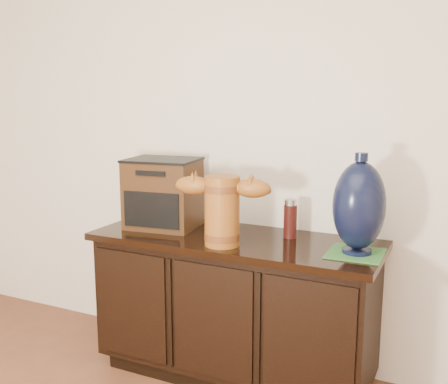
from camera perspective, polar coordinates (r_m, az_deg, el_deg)
The scene contains 6 objects.
sideboard at distance 2.77m, azimuth 1.17°, elevation -12.27°, with size 1.46×0.56×0.75m.
terracotta_vessel at distance 2.46m, azimuth -0.20°, elevation -1.60°, with size 0.47×0.20×0.33m.
tv_radio at distance 2.82m, azimuth -6.65°, elevation -0.12°, with size 0.40×0.34×0.37m.
green_mat at distance 2.44m, azimuth 14.14°, elevation -6.49°, with size 0.24×0.24×0.01m, color #336C30.
lamp_base at distance 2.39m, azimuth 14.49°, elevation -1.49°, with size 0.24×0.24×0.45m.
spray_can at distance 2.63m, azimuth 7.23°, elevation -2.92°, with size 0.07×0.07×0.19m.
Camera 1 is at (1.05, -0.10, 1.47)m, focal length 42.00 mm.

